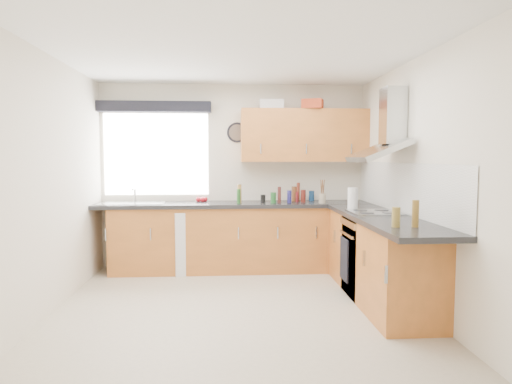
{
  "coord_description": "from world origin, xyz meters",
  "views": [
    {
      "loc": [
        -0.09,
        -4.51,
        1.52
      ],
      "look_at": [
        0.25,
        0.85,
        1.1
      ],
      "focal_mm": 32.0,
      "sensor_mm": 36.0,
      "label": 1
    }
  ],
  "objects": [
    {
      "name": "base_cab_right",
      "position": [
        1.51,
        0.15,
        0.43
      ],
      "size": [
        0.58,
        2.1,
        0.86
      ],
      "primitive_type": "cube",
      "color": "#A45C26",
      "rests_on": "ground_plane"
    },
    {
      "name": "upper_cabinets",
      "position": [
        0.95,
        1.62,
        1.8
      ],
      "size": [
        1.7,
        0.35,
        0.7
      ],
      "primitive_type": "cube",
      "color": "#A45C26",
      "rests_on": "wall_back"
    },
    {
      "name": "wall_back",
      "position": [
        0.0,
        1.8,
        1.25
      ],
      "size": [
        3.6,
        0.02,
        2.5
      ],
      "primitive_type": "cube",
      "color": "silver",
      "rests_on": "ground_plane"
    },
    {
      "name": "jar_1",
      "position": [
        0.73,
        1.42,
        0.99
      ],
      "size": [
        0.06,
        0.06,
        0.16
      ],
      "primitive_type": "cylinder",
      "color": "navy",
      "rests_on": "worktop_back"
    },
    {
      "name": "base_cab_back",
      "position": [
        -0.1,
        1.51,
        0.43
      ],
      "size": [
        3.0,
        0.58,
        0.86
      ],
      "primitive_type": "cube",
      "color": "#A45C26",
      "rests_on": "ground_plane"
    },
    {
      "name": "jar_10",
      "position": [
        0.92,
        1.48,
        0.99
      ],
      "size": [
        0.07,
        0.07,
        0.17
      ],
      "primitive_type": "cylinder",
      "color": "#4C1510",
      "rests_on": "worktop_back"
    },
    {
      "name": "jar_7",
      "position": [
        0.06,
        1.39,
        1.0
      ],
      "size": [
        0.05,
        0.05,
        0.19
      ],
      "primitive_type": "cylinder",
      "color": "#20521D",
      "rests_on": "worktop_back"
    },
    {
      "name": "jar_0",
      "position": [
        0.84,
        1.5,
        0.98
      ],
      "size": [
        0.04,
        0.04,
        0.14
      ],
      "primitive_type": "cylinder",
      "color": "maroon",
      "rests_on": "worktop_back"
    },
    {
      "name": "jar_6",
      "position": [
        0.39,
        1.51,
        0.96
      ],
      "size": [
        0.07,
        0.07,
        0.1
      ],
      "primitive_type": "cylinder",
      "color": "black",
      "rests_on": "worktop_back"
    },
    {
      "name": "window_blind",
      "position": [
        -1.05,
        1.7,
        2.18
      ],
      "size": [
        1.5,
        0.18,
        0.14
      ],
      "primitive_type": "cube",
      "color": "black",
      "rests_on": "wall_back"
    },
    {
      "name": "sink",
      "position": [
        -1.33,
        1.5,
        0.95
      ],
      "size": [
        0.84,
        0.46,
        0.1
      ],
      "primitive_type": null,
      "color": "#AFB3B5",
      "rests_on": "worktop_back"
    },
    {
      "name": "wall_right",
      "position": [
        1.8,
        0.0,
        1.25
      ],
      "size": [
        0.02,
        3.6,
        2.5
      ],
      "primitive_type": "cube",
      "color": "silver",
      "rests_on": "ground_plane"
    },
    {
      "name": "tomato_cluster",
      "position": [
        -0.44,
        1.65,
        0.94
      ],
      "size": [
        0.17,
        0.17,
        0.06
      ],
      "primitive_type": null,
      "rotation": [
        0.0,
        0.0,
        0.26
      ],
      "color": "#B3121D",
      "rests_on": "worktop_back"
    },
    {
      "name": "jar_8",
      "position": [
        0.51,
        1.41,
        0.98
      ],
      "size": [
        0.07,
        0.07,
        0.14
      ],
      "primitive_type": "cylinder",
      "color": "#1E5423",
      "rests_on": "worktop_back"
    },
    {
      "name": "base_cab_corner",
      "position": [
        1.5,
        1.5,
        0.43
      ],
      "size": [
        0.6,
        0.6,
        0.86
      ],
      "primitive_type": "cube",
      "color": "#A45C26",
      "rests_on": "ground_plane"
    },
    {
      "name": "jar_5",
      "position": [
        1.07,
        1.7,
        0.98
      ],
      "size": [
        0.07,
        0.07,
        0.14
      ],
      "primitive_type": "cylinder",
      "color": "navy",
      "rests_on": "worktop_back"
    },
    {
      "name": "casserole",
      "position": [
        0.51,
        1.72,
        2.22
      ],
      "size": [
        0.33,
        0.24,
        0.13
      ],
      "primitive_type": "cube",
      "rotation": [
        0.0,
        0.0,
        -0.01
      ],
      "color": "silver",
      "rests_on": "upper_cabinets"
    },
    {
      "name": "jar_3",
      "position": [
        0.87,
        1.59,
        1.04
      ],
      "size": [
        0.04,
        0.04,
        0.26
      ],
      "primitive_type": "cylinder",
      "color": "maroon",
      "rests_on": "worktop_back"
    },
    {
      "name": "ceiling",
      "position": [
        0.0,
        0.0,
        2.5
      ],
      "size": [
        3.6,
        3.6,
        0.02
      ],
      "primitive_type": "cube",
      "color": "white",
      "rests_on": "wall_back"
    },
    {
      "name": "storage_box",
      "position": [
        1.04,
        1.52,
        2.21
      ],
      "size": [
        0.32,
        0.3,
        0.12
      ],
      "primitive_type": "cube",
      "rotation": [
        0.0,
        0.0,
        -0.34
      ],
      "color": "#9A2F14",
      "rests_on": "upper_cabinets"
    },
    {
      "name": "bottle_1",
      "position": [
        1.53,
        -0.7,
        1.03
      ],
      "size": [
        0.06,
        0.06,
        0.23
      ],
      "primitive_type": "cylinder",
      "color": "brown",
      "rests_on": "worktop_right"
    },
    {
      "name": "washing_machine",
      "position": [
        -0.56,
        1.52,
        0.4
      ],
      "size": [
        0.69,
        0.68,
        0.81
      ],
      "primitive_type": "cube",
      "rotation": [
        0.0,
        0.0,
        0.31
      ],
      "color": "silver",
      "rests_on": "ground_plane"
    },
    {
      "name": "worktop_right",
      "position": [
        1.5,
        0.0,
        0.89
      ],
      "size": [
        0.62,
        2.42,
        0.05
      ],
      "primitive_type": "cube",
      "color": "black",
      "rests_on": "base_cab_right"
    },
    {
      "name": "jar_4",
      "position": [
        0.59,
        1.39,
        1.02
      ],
      "size": [
        0.05,
        0.05,
        0.21
      ],
      "primitive_type": "cylinder",
      "color": "#441B18",
      "rests_on": "worktop_back"
    },
    {
      "name": "wall_front",
      "position": [
        0.0,
        -1.8,
        1.25
      ],
      "size": [
        3.6,
        0.02,
        2.5
      ],
      "primitive_type": "cube",
      "color": "silver",
      "rests_on": "ground_plane"
    },
    {
      "name": "extractor_hood",
      "position": [
        1.6,
        0.3,
        1.77
      ],
      "size": [
        0.52,
        0.78,
        0.66
      ],
      "primitive_type": null,
      "color": "#AFB3B5",
      "rests_on": "wall_right"
    },
    {
      "name": "bottle_0",
      "position": [
        1.36,
        -0.69,
        1.0
      ],
      "size": [
        0.07,
        0.07,
        0.17
      ],
      "primitive_type": "cylinder",
      "color": "olive",
      "rests_on": "worktop_right"
    },
    {
      "name": "oven",
      "position": [
        1.5,
        0.3,
        0.42
      ],
      "size": [
        0.56,
        0.58,
        0.85
      ],
      "primitive_type": "cube",
      "color": "black",
      "rests_on": "ground_plane"
    },
    {
      "name": "kitchen_roll",
      "position": [
        1.35,
        0.63,
        1.04
      ],
      "size": [
        0.14,
        0.14,
        0.25
      ],
      "primitive_type": "cylinder",
      "rotation": [
        0.0,
        0.0,
        -0.22
      ],
      "color": "silver",
      "rests_on": "worktop_right"
    },
    {
      "name": "worktop_back",
      "position": [
        0.0,
        1.5,
        0.89
      ],
      "size": [
        3.6,
        0.62,
        0.05
      ],
      "primitive_type": "cube",
      "color": "black",
      "rests_on": "base_cab_back"
    },
    {
      "name": "hob_plate",
      "position": [
        1.5,
        0.3,
        0.92
      ],
      "size": [
        0.52,
        0.52,
        0.01
      ],
      "primitive_type": "cube",
      "color": "#AFB3B5",
      "rests_on": "worktop_right"
    },
    {
      "name": "jar_9",
      "position": [
        0.07,
        1.43,
        1.03
      ],
      "size": [
        0.06,
        0.06,
        0.25
      ],
      "primitive_type": "cylinder",
      "color": "olive",
      "rests_on": "worktop_back"
    },
    {
      "name": "ground_plane",
      "position": [
        0.0,
        0.0,
        0.0
      ],
      "size": [
        3.6,
        3.6,
        0.0
      ],
      "primitive_type": "plane",
      "color": "beige"
    },
    {
      "name": "jar_2",
      "position": [
        0.82,
        1.63,
        1.01
      ],
      "size": [
        0.07,
        0.07,
        0.2
      ],
      "primitive_type": "cylinder",
      "color": "brown",
      "rests_on": "worktop_back"
    },
    {
      "name": "window",
      "position": [
        -1.05,
        1.79,
        1.55
      ],
      "size": [
        1.4,
        0.02,
        1.1
      ],
      "primitive_type": "cube",
      "color": "silver",
      "rests_on": "wall_back"
    },
    {
      "name": "splashback",
      "position": [
        1.79,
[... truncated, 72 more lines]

